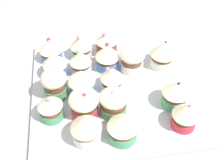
% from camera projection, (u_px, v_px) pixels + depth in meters
% --- Properties ---
extents(ground_plane, '(1.80, 1.80, 0.03)m').
position_uv_depth(ground_plane, '(112.00, 96.00, 0.71)').
color(ground_plane, '#9E9EA3').
extents(baking_tray, '(0.39, 0.39, 0.01)m').
position_uv_depth(baking_tray, '(112.00, 90.00, 0.69)').
color(baking_tray, silver).
rests_on(baking_tray, ground_plane).
extents(cupcake_0, '(0.06, 0.06, 0.07)m').
position_uv_depth(cupcake_0, '(186.00, 115.00, 0.59)').
color(cupcake_0, '#D1333D').
rests_on(cupcake_0, baking_tray).
extents(cupcake_1, '(0.06, 0.06, 0.07)m').
position_uv_depth(cupcake_1, '(175.00, 93.00, 0.63)').
color(cupcake_1, '#4C9E6B').
rests_on(cupcake_1, baking_tray).
extents(cupcake_2, '(0.07, 0.07, 0.08)m').
position_uv_depth(cupcake_2, '(163.00, 54.00, 0.72)').
color(cupcake_2, white).
rests_on(cupcake_2, baking_tray).
extents(cupcake_3, '(0.06, 0.06, 0.07)m').
position_uv_depth(cupcake_3, '(132.00, 58.00, 0.71)').
color(cupcake_3, white).
rests_on(cupcake_3, baking_tray).
extents(cupcake_4, '(0.06, 0.06, 0.07)m').
position_uv_depth(cupcake_4, '(122.00, 126.00, 0.56)').
color(cupcake_4, '#4C9E6B').
rests_on(cupcake_4, baking_tray).
extents(cupcake_5, '(0.06, 0.06, 0.07)m').
position_uv_depth(cupcake_5, '(113.00, 102.00, 0.61)').
color(cupcake_5, '#4C9E6B').
rests_on(cupcake_5, baking_tray).
extents(cupcake_6, '(0.06, 0.06, 0.07)m').
position_uv_depth(cupcake_6, '(110.00, 79.00, 0.66)').
color(cupcake_6, white).
rests_on(cupcake_6, baking_tray).
extents(cupcake_7, '(0.06, 0.06, 0.08)m').
position_uv_depth(cupcake_7, '(106.00, 56.00, 0.71)').
color(cupcake_7, '#477AC6').
rests_on(cupcake_7, baking_tray).
extents(cupcake_8, '(0.06, 0.06, 0.08)m').
position_uv_depth(cupcake_8, '(107.00, 43.00, 0.76)').
color(cupcake_8, '#D1333D').
rests_on(cupcake_8, baking_tray).
extents(cupcake_9, '(0.06, 0.06, 0.08)m').
position_uv_depth(cupcake_9, '(86.00, 128.00, 0.56)').
color(cupcake_9, white).
rests_on(cupcake_9, baking_tray).
extents(cupcake_10, '(0.07, 0.07, 0.08)m').
position_uv_depth(cupcake_10, '(84.00, 104.00, 0.61)').
color(cupcake_10, '#D1333D').
rests_on(cupcake_10, baking_tray).
extents(cupcake_11, '(0.06, 0.06, 0.07)m').
position_uv_depth(cupcake_11, '(82.00, 83.00, 0.65)').
color(cupcake_11, '#477AC6').
rests_on(cupcake_11, baking_tray).
extents(cupcake_12, '(0.06, 0.06, 0.07)m').
position_uv_depth(cupcake_12, '(81.00, 62.00, 0.70)').
color(cupcake_12, white).
rests_on(cupcake_12, baking_tray).
extents(cupcake_13, '(0.06, 0.06, 0.08)m').
position_uv_depth(cupcake_13, '(81.00, 46.00, 0.75)').
color(cupcake_13, white).
rests_on(cupcake_13, baking_tray).
extents(cupcake_14, '(0.06, 0.06, 0.07)m').
position_uv_depth(cupcake_14, '(50.00, 107.00, 0.60)').
color(cupcake_14, '#4C9E6B').
rests_on(cupcake_14, baking_tray).
extents(cupcake_15, '(0.06, 0.06, 0.08)m').
position_uv_depth(cupcake_15, '(54.00, 82.00, 0.65)').
color(cupcake_15, '#4C9E6B').
rests_on(cupcake_15, baking_tray).
extents(cupcake_16, '(0.06, 0.06, 0.07)m').
position_uv_depth(cupcake_16, '(55.00, 64.00, 0.70)').
color(cupcake_16, '#477AC6').
rests_on(cupcake_16, baking_tray).
extents(cupcake_17, '(0.06, 0.06, 0.07)m').
position_uv_depth(cupcake_17, '(51.00, 50.00, 0.74)').
color(cupcake_17, '#477AC6').
rests_on(cupcake_17, baking_tray).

